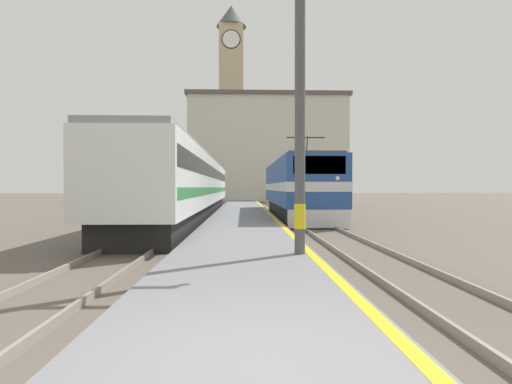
{
  "coord_description": "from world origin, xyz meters",
  "views": [
    {
      "loc": [
        -0.01,
        -3.61,
        1.88
      ],
      "look_at": [
        0.96,
        24.97,
        1.55
      ],
      "focal_mm": 28.0,
      "sensor_mm": 36.0,
      "label": 1
    }
  ],
  "objects_px": {
    "catenary_mast": "(303,96)",
    "clock_tower": "(231,98)",
    "locomotive_train": "(296,188)",
    "passenger_train": "(192,185)"
  },
  "relations": [
    {
      "from": "catenary_mast",
      "to": "clock_tower",
      "type": "xyz_separation_m",
      "value": [
        -3.15,
        52.28,
        11.7
      ]
    },
    {
      "from": "locomotive_train",
      "to": "passenger_train",
      "type": "xyz_separation_m",
      "value": [
        -6.59,
        0.67,
        0.2
      ]
    },
    {
      "from": "passenger_train",
      "to": "locomotive_train",
      "type": "bearing_deg",
      "value": -5.82
    },
    {
      "from": "catenary_mast",
      "to": "clock_tower",
      "type": "distance_m",
      "value": 53.66
    },
    {
      "from": "passenger_train",
      "to": "catenary_mast",
      "type": "bearing_deg",
      "value": -73.81
    },
    {
      "from": "locomotive_train",
      "to": "passenger_train",
      "type": "distance_m",
      "value": 6.63
    },
    {
      "from": "catenary_mast",
      "to": "clock_tower",
      "type": "height_order",
      "value": "clock_tower"
    },
    {
      "from": "catenary_mast",
      "to": "clock_tower",
      "type": "relative_size",
      "value": 0.25
    },
    {
      "from": "locomotive_train",
      "to": "clock_tower",
      "type": "distance_m",
      "value": 39.73
    },
    {
      "from": "locomotive_train",
      "to": "clock_tower",
      "type": "height_order",
      "value": "clock_tower"
    }
  ]
}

